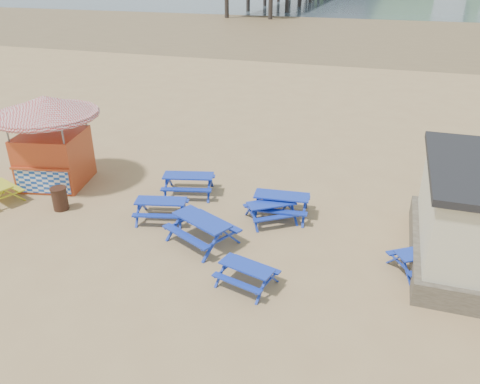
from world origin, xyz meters
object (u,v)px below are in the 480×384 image
(picnic_table_blue_a, at_px, (189,184))
(ice_cream_kiosk, at_px, (49,130))
(picnic_table_blue_b, at_px, (281,205))
(litter_bin, at_px, (60,198))

(picnic_table_blue_a, xyz_separation_m, ice_cream_kiosk, (-5.56, -0.70, 1.89))
(picnic_table_blue_a, xyz_separation_m, picnic_table_blue_b, (3.86, -0.58, 0.00))
(picnic_table_blue_a, relative_size, litter_bin, 2.60)
(picnic_table_blue_a, relative_size, ice_cream_kiosk, 0.47)
(picnic_table_blue_b, bearing_deg, ice_cream_kiosk, 174.91)
(picnic_table_blue_b, xyz_separation_m, litter_bin, (-7.84, -2.05, 0.03))
(picnic_table_blue_a, distance_m, ice_cream_kiosk, 5.92)
(ice_cream_kiosk, bearing_deg, litter_bin, -62.96)
(picnic_table_blue_a, distance_m, litter_bin, 4.78)
(picnic_table_blue_b, relative_size, ice_cream_kiosk, 0.43)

